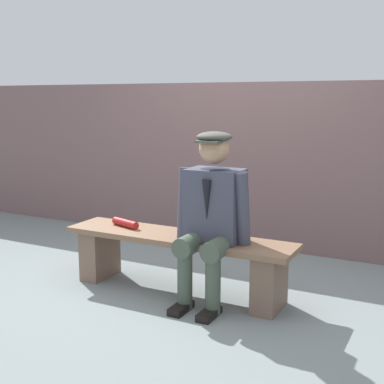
{
  "coord_description": "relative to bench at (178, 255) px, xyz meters",
  "views": [
    {
      "loc": [
        -1.88,
        3.37,
        1.51
      ],
      "look_at": [
        -0.13,
        0.0,
        0.81
      ],
      "focal_mm": 47.92,
      "sensor_mm": 36.0,
      "label": 1
    }
  ],
  "objects": [
    {
      "name": "ground_plane",
      "position": [
        0.0,
        0.0,
        -0.3
      ],
      "size": [
        30.0,
        30.0,
        0.0
      ],
      "primitive_type": "plane",
      "color": "gray"
    },
    {
      "name": "seated_man",
      "position": [
        -0.32,
        0.06,
        0.4
      ],
      "size": [
        0.58,
        0.58,
        1.28
      ],
      "color": "#404050",
      "rests_on": "ground"
    },
    {
      "name": "rolled_magazine",
      "position": [
        0.5,
        -0.02,
        0.19
      ],
      "size": [
        0.28,
        0.14,
        0.06
      ],
      "primitive_type": "cylinder",
      "rotation": [
        0.0,
        1.57,
        -0.3
      ],
      "color": "#B21E1E",
      "rests_on": "bench"
    },
    {
      "name": "bench",
      "position": [
        0.0,
        0.0,
        0.0
      ],
      "size": [
        1.87,
        0.42,
        0.46
      ],
      "color": "brown",
      "rests_on": "ground"
    },
    {
      "name": "stadium_wall",
      "position": [
        0.0,
        -1.55,
        0.53
      ],
      "size": [
        12.0,
        0.24,
        1.67
      ],
      "primitive_type": "cube",
      "color": "#715555",
      "rests_on": "ground"
    }
  ]
}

